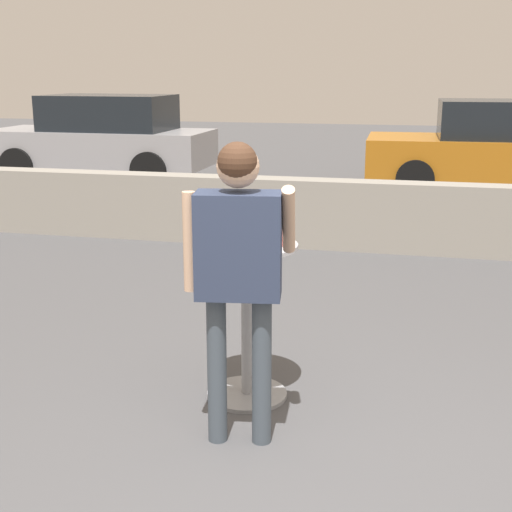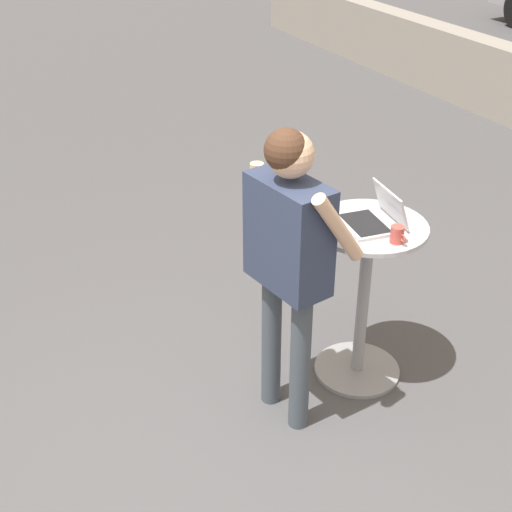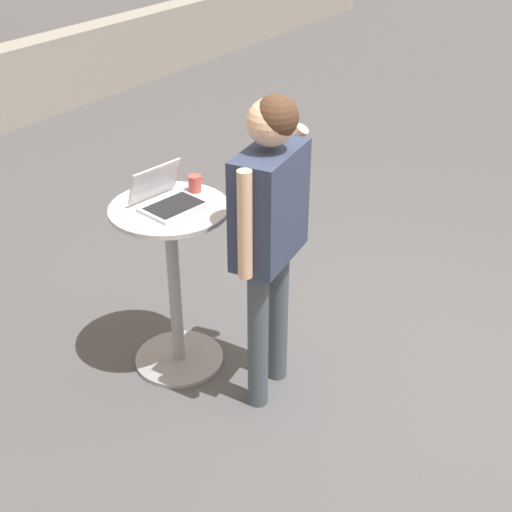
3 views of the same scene
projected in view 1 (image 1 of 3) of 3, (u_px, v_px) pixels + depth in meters
name	position (u px, v px, depth m)	size (l,w,h in m)	color
pavement_kerb	(379.00, 216.00, 8.30)	(17.84, 0.35, 0.81)	gray
cafe_table	(247.00, 310.00, 4.51)	(0.64, 0.64, 1.02)	gray
laptop	(248.00, 237.00, 4.39)	(0.36, 0.34, 0.20)	silver
coffee_mug	(283.00, 238.00, 4.34)	(0.11, 0.07, 0.09)	#C14C42
standing_person	(238.00, 255.00, 3.82)	(0.60, 0.43, 1.71)	#424C56
parked_car_near_street	(500.00, 146.00, 12.15)	(4.38, 2.00, 1.56)	#B76B19
parked_car_further_down	(103.00, 138.00, 13.41)	(4.19, 1.79, 1.60)	#9E9EA3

